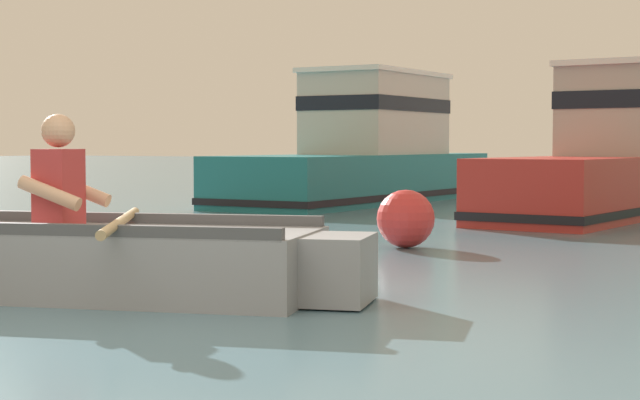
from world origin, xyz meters
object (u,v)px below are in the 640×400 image
(moored_boat_red, at_px, (620,159))
(mooring_buoy, at_px, (406,219))
(rowboat_with_person, at_px, (91,257))
(moored_boat_teal, at_px, (366,154))

(moored_boat_red, height_order, mooring_buoy, moored_boat_red)
(rowboat_with_person, distance_m, moored_boat_teal, 11.32)
(rowboat_with_person, distance_m, mooring_buoy, 3.89)
(rowboat_with_person, height_order, moored_boat_red, moored_boat_red)
(rowboat_with_person, relative_size, mooring_buoy, 6.59)
(rowboat_with_person, bearing_deg, moored_boat_teal, 108.92)
(rowboat_with_person, bearing_deg, moored_boat_red, 84.77)
(moored_boat_teal, height_order, moored_boat_red, moored_boat_teal)
(mooring_buoy, bearing_deg, rowboat_with_person, -96.06)
(rowboat_with_person, height_order, mooring_buoy, rowboat_with_person)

